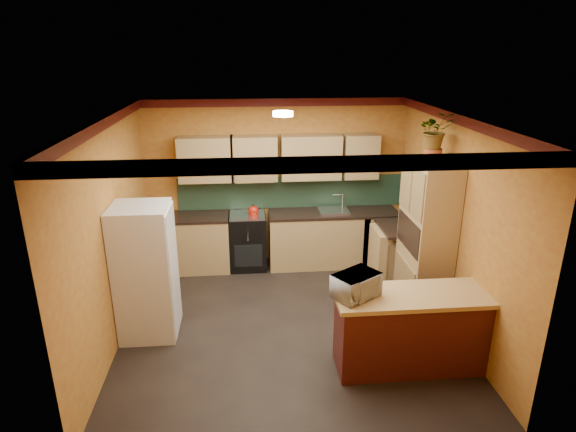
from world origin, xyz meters
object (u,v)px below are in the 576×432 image
object	(u,v)px
pantry	(426,240)
breakfast_bar	(417,332)
fridge	(145,272)
microwave	(356,285)
base_cabinets_back	(286,240)
stove	(248,241)

from	to	relation	value
pantry	breakfast_bar	size ratio (longest dim) A/B	1.17
fridge	microwave	size ratio (longest dim) A/B	3.54
base_cabinets_back	stove	size ratio (longest dim) A/B	4.01
fridge	microwave	xyz separation A→B (m)	(2.40, -0.97, 0.21)
fridge	microwave	distance (m)	2.60
stove	fridge	distance (m)	2.27
breakfast_bar	microwave	bearing A→B (deg)	180.00
stove	breakfast_bar	distance (m)	3.37
pantry	microwave	world-z (taller)	pantry
stove	pantry	distance (m)	2.90
pantry	microwave	xyz separation A→B (m)	(-1.20, -1.19, 0.01)
pantry	fridge	bearing A→B (deg)	-176.57
breakfast_bar	fridge	bearing A→B (deg)	162.68
microwave	breakfast_bar	bearing A→B (deg)	-34.11
fridge	pantry	size ratio (longest dim) A/B	0.81
stove	fridge	bearing A→B (deg)	-124.59
stove	breakfast_bar	world-z (taller)	stove
fridge	base_cabinets_back	bearing A→B (deg)	44.16
breakfast_bar	microwave	world-z (taller)	microwave
base_cabinets_back	pantry	xyz separation A→B (m)	(1.71, -1.62, 0.61)
base_cabinets_back	fridge	world-z (taller)	fridge
stove	microwave	size ratio (longest dim) A/B	1.89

